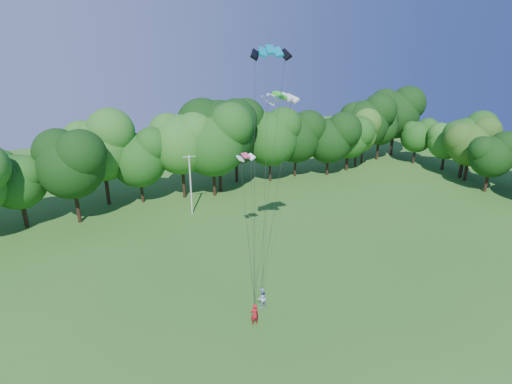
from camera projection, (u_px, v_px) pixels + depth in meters
ground at (351, 365)px, 26.49m from camera, size 160.00×160.00×0.00m
utility_pole at (191, 184)px, 49.42m from camera, size 1.52×0.33×7.65m
kite_flyer_left at (255, 314)px, 30.13m from camera, size 0.68×0.47×1.80m
kite_flyer_right at (262, 298)px, 32.14m from camera, size 0.93×0.77×1.74m
kite_teal at (270, 50)px, 27.50m from camera, size 2.92×2.11×0.68m
kite_green at (280, 95)px, 32.95m from camera, size 3.10×1.50×0.54m
kite_pink at (246, 156)px, 36.94m from camera, size 1.72×0.85×0.39m
tree_back_center at (219, 124)px, 55.47m from camera, size 10.86×10.86×15.80m
tree_back_east at (358, 130)px, 68.87m from camera, size 7.07×7.07×10.29m
tree_flank_east at (472, 139)px, 61.19m from camera, size 7.37×7.37×10.72m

